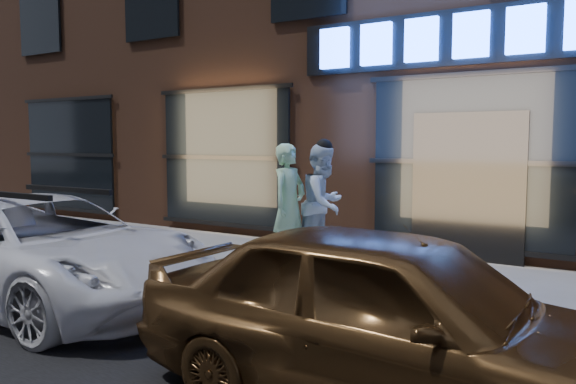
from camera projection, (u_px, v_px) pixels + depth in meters
name	position (u px, v px, depth m)	size (l,w,h in m)	color
ground	(368.00, 327.00, 5.85)	(90.00, 90.00, 0.00)	slate
curb	(368.00, 321.00, 5.85)	(60.00, 0.25, 0.12)	gray
man_bowtie	(289.00, 204.00, 8.82)	(0.69, 0.45, 1.90)	#B1E9BD
man_cap	(324.00, 203.00, 8.98)	(0.92, 0.71, 1.89)	white
white_suv	(40.00, 250.00, 6.66)	(2.14, 4.64, 1.29)	white
gold_sedan	(394.00, 319.00, 3.97)	(1.60, 3.98, 1.36)	brown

